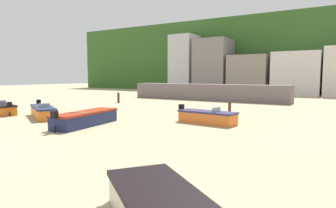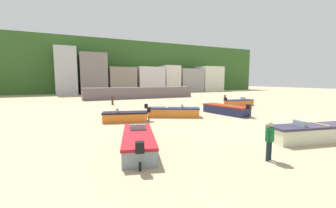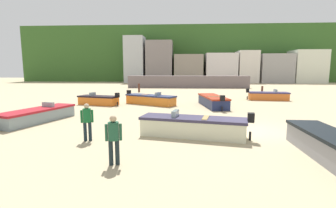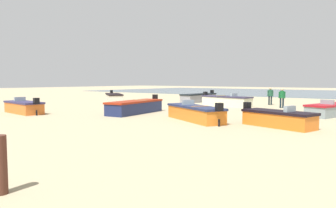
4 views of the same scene
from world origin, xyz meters
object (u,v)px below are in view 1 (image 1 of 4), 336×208
Objects in this scene: boat_orange_1 at (43,112)px; boat_orange_2 at (207,117)px; boat_navy_0 at (86,118)px; boat_orange_4 at (3,109)px; mooring_post_near_water at (230,110)px; mooring_post_mid_beach at (118,98)px.

boat_orange_1 reaches higher than boat_orange_2.
boat_navy_0 is 1.36× the size of boat_orange_4.
boat_orange_2 is at bearing 136.91° from boat_orange_1.
mooring_post_near_water is 15.74m from mooring_post_mid_beach.
boat_navy_0 is 15.28m from mooring_post_mid_beach.
boat_orange_2 is at bearing -28.92° from mooring_post_mid_beach.
mooring_post_mid_beach is at bearing -113.03° from boat_orange_2.
boat_orange_4 is at bearing -155.55° from mooring_post_near_water.
boat_navy_0 is at bearing 109.75° from boat_orange_1.
boat_orange_1 is at bearing -149.44° from mooring_post_near_water.
boat_navy_0 is at bearing -56.28° from mooring_post_mid_beach.
mooring_post_mid_beach is (1.34, 12.35, 0.18)m from boat_orange_4.
mooring_post_mid_beach reaches higher than boat_orange_4.
mooring_post_near_water is at bearing 179.17° from boat_orange_2.
mooring_post_mid_beach is at bearing -136.95° from boat_orange_1.
mooring_post_near_water is at bearing 41.79° from boat_navy_0.
boat_navy_0 is 1.11× the size of boat_orange_1.
boat_navy_0 reaches higher than boat_orange_4.
boat_orange_2 is 16.48m from boat_orange_4.
boat_orange_4 is at bearing -56.17° from boat_orange_1.
mooring_post_mid_beach reaches higher than boat_orange_2.
boat_orange_4 is at bearing -96.20° from mooring_post_mid_beach.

